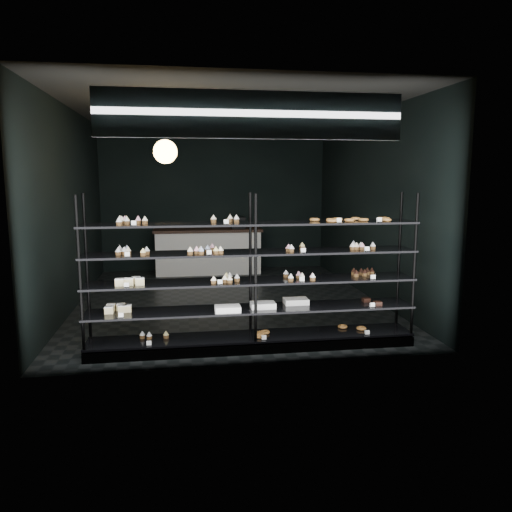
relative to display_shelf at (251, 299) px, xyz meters
name	(u,v)px	position (x,y,z in m)	size (l,w,h in m)	color
room	(227,207)	(-0.05, 2.45, 0.97)	(5.01, 6.01, 3.20)	black
display_shelf	(251,299)	(0.00, 0.00, 0.00)	(4.00, 0.50, 1.91)	black
signage	(253,115)	(-0.05, -0.48, 2.12)	(3.30, 0.05, 0.50)	#0C1C3F
pendant_lamp	(165,152)	(-1.02, 1.42, 1.82)	(0.33, 0.33, 0.90)	black
service_counter	(209,250)	(-0.23, 4.95, -0.13)	(2.33, 0.65, 1.23)	silver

